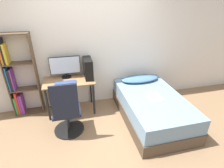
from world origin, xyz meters
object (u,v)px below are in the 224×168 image
object	(u,v)px
bookshelf	(17,81)
pc_tower	(88,68)
keyboard	(66,83)
bed	(151,107)
monitor	(65,66)
office_chair	(67,115)

from	to	relation	value
bookshelf	pc_tower	distance (m)	1.39
pc_tower	keyboard	bearing A→B (deg)	-160.48
bed	pc_tower	distance (m)	1.49
bed	pc_tower	xyz separation A→B (m)	(-1.13, 0.69, 0.67)
pc_tower	monitor	bearing A→B (deg)	165.42
bookshelf	bed	distance (m)	2.68
monitor	bed	bearing A→B (deg)	-27.20
monitor	keyboard	size ratio (longest dim) A/B	1.49
office_chair	bed	size ratio (longest dim) A/B	0.56
bed	keyboard	size ratio (longest dim) A/B	4.56
bookshelf	pc_tower	world-z (taller)	bookshelf
office_chair	pc_tower	distance (m)	1.03
monitor	office_chair	bearing A→B (deg)	-92.62
office_chair	bed	world-z (taller)	office_chair
bed	office_chair	bearing A→B (deg)	-178.40
bed	monitor	xyz separation A→B (m)	(-1.58, 0.81, 0.71)
bed	keyboard	bearing A→B (deg)	161.60
keyboard	pc_tower	bearing A→B (deg)	19.52
bookshelf	monitor	world-z (taller)	bookshelf
bookshelf	bed	size ratio (longest dim) A/B	0.90
keyboard	bookshelf	bearing A→B (deg)	163.13
pc_tower	bookshelf	bearing A→B (deg)	175.30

